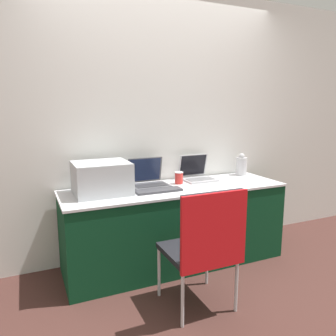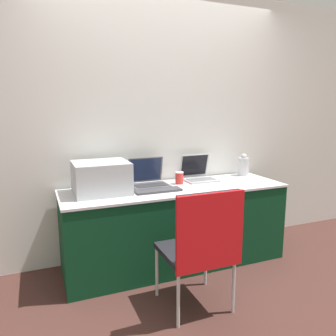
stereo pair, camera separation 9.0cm
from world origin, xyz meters
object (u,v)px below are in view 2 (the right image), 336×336
(laptop_left, at_px, (149,180))
(chair, at_px, (203,240))
(printer, at_px, (101,176))
(metal_pitcher, at_px, (243,166))
(external_keyboard, at_px, (158,191))
(laptop_right, at_px, (198,174))
(coffee_cup, at_px, (179,178))

(laptop_left, relative_size, chair, 0.37)
(printer, xyz_separation_m, metal_pitcher, (1.57, 0.16, -0.04))
(laptop_left, distance_m, external_keyboard, 0.26)
(chair, bearing_deg, external_keyboard, 95.21)
(printer, bearing_deg, chair, -58.01)
(laptop_right, bearing_deg, external_keyboard, -151.58)
(laptop_left, bearing_deg, chair, -86.01)
(printer, distance_m, laptop_left, 0.49)
(laptop_left, xyz_separation_m, external_keyboard, (0.00, -0.25, -0.05))
(printer, relative_size, coffee_cup, 3.98)
(laptop_right, relative_size, coffee_cup, 2.73)
(laptop_left, relative_size, metal_pitcher, 1.44)
(coffee_cup, xyz_separation_m, chair, (-0.23, -0.91, -0.24))
(printer, xyz_separation_m, laptop_right, (1.01, 0.15, -0.09))
(laptop_left, bearing_deg, printer, -167.27)
(external_keyboard, bearing_deg, metal_pitcher, 15.57)
(laptop_right, relative_size, chair, 0.34)
(laptop_left, xyz_separation_m, metal_pitcher, (1.10, 0.06, 0.05))
(printer, relative_size, metal_pitcher, 1.94)
(printer, distance_m, coffee_cup, 0.77)
(metal_pitcher, bearing_deg, laptop_left, -177.13)
(metal_pitcher, bearing_deg, chair, -135.65)
(external_keyboard, bearing_deg, printer, 162.66)
(printer, bearing_deg, coffee_cup, 4.65)
(laptop_right, relative_size, metal_pitcher, 1.33)
(chair, bearing_deg, printer, 121.99)
(coffee_cup, distance_m, metal_pitcher, 0.81)
(printer, xyz_separation_m, external_keyboard, (0.47, -0.15, -0.14))
(external_keyboard, relative_size, coffee_cup, 3.56)
(laptop_right, xyz_separation_m, external_keyboard, (-0.55, -0.30, -0.05))
(coffee_cup, bearing_deg, chair, -104.20)
(printer, relative_size, laptop_left, 1.34)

